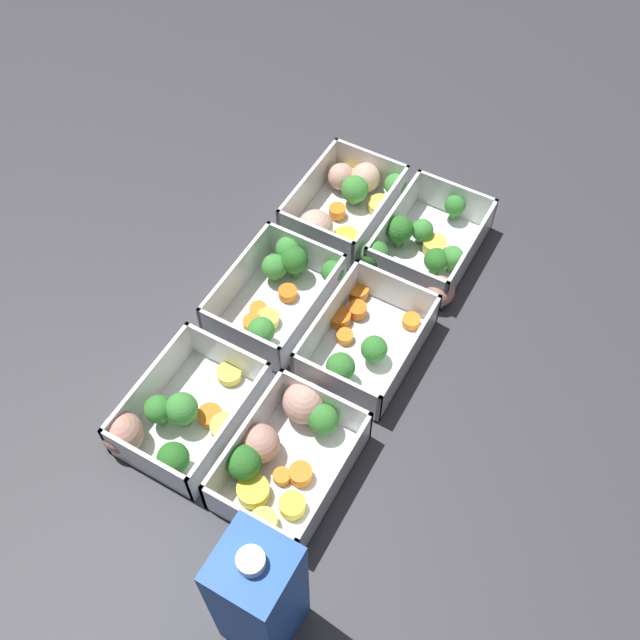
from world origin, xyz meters
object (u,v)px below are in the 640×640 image
object	(u,v)px
container_far_center	(363,342)
juice_carton	(259,595)
container_near_right	(174,420)
container_far_left	(424,247)
container_near_center	(280,289)
container_near_left	(346,202)
container_far_right	(285,448)

from	to	relation	value
container_far_center	juice_carton	bearing A→B (deg)	10.89
container_near_right	container_far_left	bearing A→B (deg)	159.54
container_near_center	container_near_right	distance (m)	0.22
container_near_left	container_near_right	xyz separation A→B (m)	(0.40, -0.01, 0.00)
container_near_center	container_near_left	bearing A→B (deg)	-179.85
container_near_center	container_far_center	distance (m)	0.13
container_far_left	container_far_right	bearing A→B (deg)	-2.04
container_near_right	container_far_left	distance (m)	0.40
container_far_right	container_far_center	bearing A→B (deg)	176.58
juice_carton	container_far_left	bearing A→B (deg)	-173.01
container_far_center	container_near_center	bearing A→B (deg)	-97.70
container_far_right	container_near_right	bearing A→B (deg)	-75.99
container_near_center	container_near_right	world-z (taller)	same
container_near_center	container_near_right	bearing A→B (deg)	-2.22
container_near_center	container_near_right	xyz separation A→B (m)	(0.22, -0.01, 0.00)
container_near_right	container_far_center	distance (m)	0.25
container_near_right	juice_carton	size ratio (longest dim) A/B	0.93
container_near_left	juice_carton	distance (m)	0.57
container_near_right	container_far_center	bearing A→B (deg)	145.69
container_near_center	juice_carton	world-z (taller)	juice_carton
container_near_right	container_far_right	bearing A→B (deg)	104.01
container_near_left	container_far_left	bearing A→B (deg)	79.98
container_near_center	container_far_left	size ratio (longest dim) A/B	0.95
container_near_left	container_far_left	distance (m)	0.13
container_far_left	container_far_center	xyz separation A→B (m)	(0.17, -0.00, -0.00)
container_near_center	container_far_left	xyz separation A→B (m)	(-0.16, 0.13, 0.00)
container_near_left	container_far_center	size ratio (longest dim) A/B	1.06
container_near_center	container_far_center	bearing A→B (deg)	82.30
container_near_center	container_far_right	bearing A→B (deg)	32.42
container_far_left	juice_carton	bearing A→B (deg)	6.99
container_far_right	container_near_center	bearing A→B (deg)	-147.58
container_near_center	container_far_right	xyz separation A→B (m)	(0.19, 0.12, -0.00)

